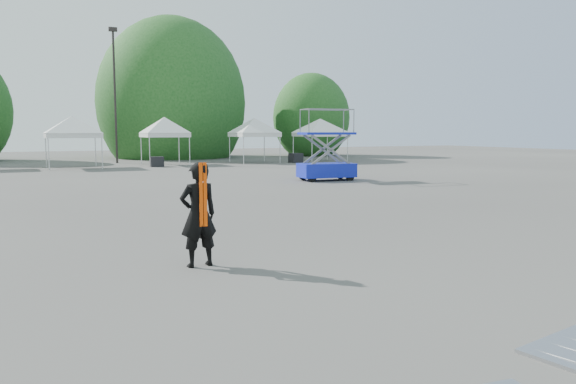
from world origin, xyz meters
name	(u,v)px	position (x,y,z in m)	size (l,w,h in m)	color
ground	(227,247)	(0.00, 0.00, 0.00)	(120.00, 120.00, 0.00)	#474442
light_pole_east	(115,87)	(3.00, 32.00, 5.52)	(0.60, 0.25, 9.80)	black
tree_mid_e	(172,103)	(9.00, 39.00, 4.84)	(5.12, 5.12, 7.79)	#382314
tree_far_e	(311,118)	(22.00, 37.00, 3.63)	(3.84, 3.84, 5.84)	#382314
tent_e	(72,120)	(-0.42, 27.42, 3.06)	(4.64, 4.64, 3.88)	silver
tent_f	(164,121)	(5.69, 28.36, 3.06)	(4.16, 4.16, 3.88)	silver
tent_g	(254,122)	(12.39, 28.16, 3.06)	(4.36, 4.36, 3.88)	silver
tent_h	(320,122)	(17.93, 28.00, 3.06)	(4.74, 4.74, 3.88)	silver
man	(198,214)	(-1.01, -1.37, 0.92)	(0.71, 0.50, 1.84)	black
scissor_lift	(327,145)	(9.62, 12.57, 1.72)	(2.75, 1.57, 3.40)	#0E0CA0
crate_mid	(157,162)	(4.67, 26.46, 0.33)	(0.86, 0.67, 0.67)	black
crate_east	(296,158)	(15.13, 26.71, 0.35)	(0.91, 0.71, 0.71)	black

